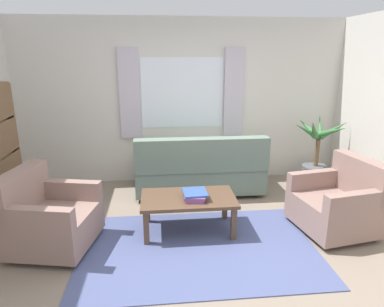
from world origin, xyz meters
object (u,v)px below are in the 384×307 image
object	(u,v)px
armchair_left	(48,217)
coffee_table	(188,201)
couch	(200,170)
book_stack_on_table	(195,195)
potted_plant	(316,159)
armchair_right	(339,203)

from	to	relation	value
armchair_left	coffee_table	distance (m)	1.55
armchair_left	coffee_table	size ratio (longest dim) A/B	0.90
coffee_table	couch	bearing A→B (deg)	76.34
couch	book_stack_on_table	size ratio (longest dim) A/B	5.50
coffee_table	book_stack_on_table	world-z (taller)	book_stack_on_table
book_stack_on_table	potted_plant	bearing A→B (deg)	32.89
armchair_left	potted_plant	xyz separation A→B (m)	(3.71, 1.50, 0.08)
couch	coffee_table	xyz separation A→B (m)	(-0.28, -1.15, 0.01)
armchair_right	potted_plant	distance (m)	1.52
coffee_table	book_stack_on_table	bearing A→B (deg)	-36.28
armchair_left	couch	bearing A→B (deg)	-41.97
armchair_left	book_stack_on_table	distance (m)	1.62
armchair_right	book_stack_on_table	distance (m)	1.71
coffee_table	potted_plant	distance (m)	2.54
armchair_right	potted_plant	world-z (taller)	potted_plant
armchair_right	coffee_table	world-z (taller)	armchair_right
potted_plant	book_stack_on_table	bearing A→B (deg)	-147.11
couch	armchair_left	world-z (taller)	couch
armchair_left	armchair_right	distance (m)	3.31
couch	armchair_right	size ratio (longest dim) A/B	1.97
couch	book_stack_on_table	world-z (taller)	couch
armchair_left	coffee_table	bearing A→B (deg)	-71.13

